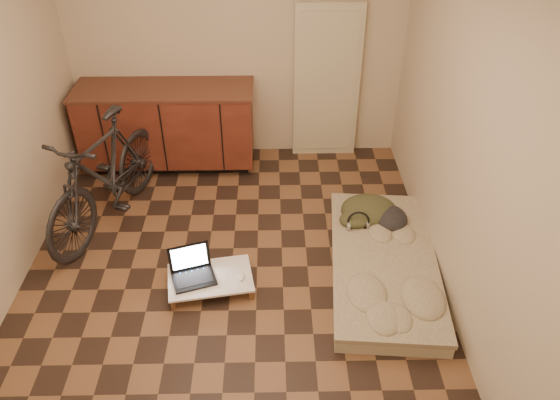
{
  "coord_description": "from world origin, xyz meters",
  "views": [
    {
      "loc": [
        0.35,
        -3.49,
        3.25
      ],
      "look_at": [
        0.42,
        0.23,
        0.55
      ],
      "focal_mm": 35.0,
      "sensor_mm": 36.0,
      "label": 1
    }
  ],
  "objects_px": {
    "lap_desk": "(210,278)",
    "bicycle": "(103,170)",
    "futon": "(384,264)",
    "laptop": "(192,271)"
  },
  "relations": [
    {
      "from": "lap_desk",
      "to": "bicycle",
      "type": "bearing_deg",
      "value": 128.46
    },
    {
      "from": "lap_desk",
      "to": "futon",
      "type": "bearing_deg",
      "value": -2.68
    },
    {
      "from": "bicycle",
      "to": "lap_desk",
      "type": "relative_size",
      "value": 2.41
    },
    {
      "from": "futon",
      "to": "laptop",
      "type": "relative_size",
      "value": 4.53
    },
    {
      "from": "bicycle",
      "to": "laptop",
      "type": "xyz_separation_m",
      "value": [
        0.86,
        -0.9,
        -0.42
      ]
    },
    {
      "from": "bicycle",
      "to": "futon",
      "type": "relative_size",
      "value": 0.95
    },
    {
      "from": "futon",
      "to": "lap_desk",
      "type": "bearing_deg",
      "value": -168.63
    },
    {
      "from": "lap_desk",
      "to": "laptop",
      "type": "distance_m",
      "value": 0.16
    },
    {
      "from": "bicycle",
      "to": "laptop",
      "type": "relative_size",
      "value": 4.31
    },
    {
      "from": "bicycle",
      "to": "futon",
      "type": "bearing_deg",
      "value": 2.81
    }
  ]
}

